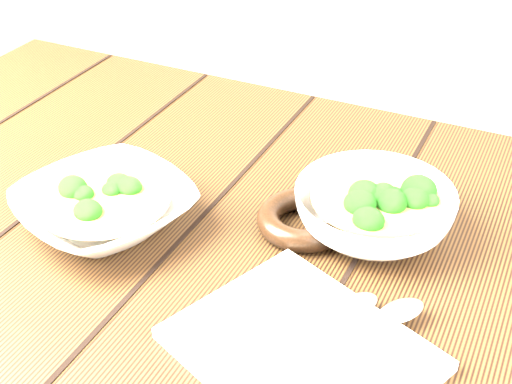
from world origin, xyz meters
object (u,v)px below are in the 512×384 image
(table, at_px, (211,305))
(trivet, at_px, (304,219))
(napkin, at_px, (301,349))
(soup_bowl_front, at_px, (105,207))
(soup_bowl_back, at_px, (374,209))

(table, xyz_separation_m, trivet, (0.10, 0.05, 0.13))
(napkin, bearing_deg, table, 165.05)
(table, xyz_separation_m, soup_bowl_front, (-0.12, -0.04, 0.15))
(soup_bowl_front, relative_size, napkin, 1.13)
(table, distance_m, trivet, 0.18)
(table, height_order, napkin, napkin)
(table, height_order, soup_bowl_back, soup_bowl_back)
(table, bearing_deg, trivet, 27.95)
(soup_bowl_front, relative_size, soup_bowl_back, 1.14)
(trivet, bearing_deg, soup_bowl_back, 21.08)
(soup_bowl_front, bearing_deg, soup_bowl_back, 22.94)
(soup_bowl_back, distance_m, trivet, 0.08)
(soup_bowl_front, relative_size, trivet, 2.27)
(soup_bowl_front, height_order, soup_bowl_back, soup_bowl_back)
(trivet, bearing_deg, soup_bowl_front, -156.43)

